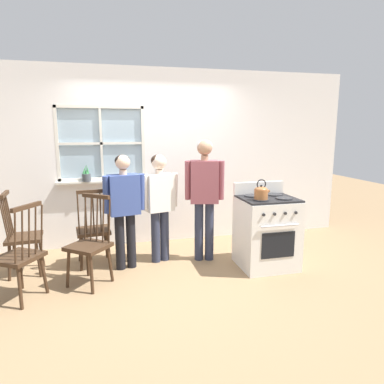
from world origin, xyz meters
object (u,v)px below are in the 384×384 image
at_px(chair_by_window, 90,245).
at_px(chair_near_stove, 93,231).
at_px(chair_near_wall, 22,237).
at_px(person_teen_center, 160,198).
at_px(chair_center_cluster, 20,257).
at_px(person_adult_right, 204,189).
at_px(person_elderly_left, 124,202).
at_px(kettle, 261,192).
at_px(potted_plant, 86,176).
at_px(stove, 266,231).

bearing_deg(chair_by_window, chair_near_stove, 126.62).
relative_size(chair_near_wall, person_teen_center, 0.72).
relative_size(chair_center_cluster, person_teen_center, 0.72).
distance_m(person_teen_center, person_adult_right, 0.61).
bearing_deg(person_teen_center, person_elderly_left, -179.25).
distance_m(person_adult_right, kettle, 0.79).
bearing_deg(chair_near_wall, potted_plant, -48.40).
height_order(person_teen_center, kettle, person_teen_center).
bearing_deg(person_teen_center, kettle, -44.52).
bearing_deg(stove, chair_center_cluster, -176.19).
height_order(chair_by_window, chair_near_wall, same).
bearing_deg(chair_near_stove, chair_near_wall, -1.76).
distance_m(chair_near_wall, kettle, 3.00).
relative_size(person_elderly_left, person_teen_center, 1.01).
height_order(chair_by_window, person_teen_center, person_teen_center).
bearing_deg(person_elderly_left, stove, -23.23).
xyz_separation_m(chair_near_wall, person_teen_center, (1.72, -0.00, 0.41)).
bearing_deg(chair_near_wall, stove, -104.02).
distance_m(person_elderly_left, person_teen_center, 0.49).
bearing_deg(chair_by_window, kettle, 35.05).
xyz_separation_m(chair_by_window, potted_plant, (-0.07, 1.29, 0.64)).
height_order(person_adult_right, potted_plant, person_adult_right).
xyz_separation_m(person_elderly_left, person_adult_right, (1.07, 0.04, 0.12)).
bearing_deg(stove, chair_near_wall, 170.35).
height_order(chair_center_cluster, chair_near_stove, same).
relative_size(chair_center_cluster, person_adult_right, 0.63).
bearing_deg(chair_near_wall, person_adult_right, -96.96).
bearing_deg(chair_center_cluster, person_teen_center, 145.84).
height_order(person_elderly_left, kettle, person_elderly_left).
bearing_deg(stove, person_adult_right, 150.42).
height_order(chair_near_wall, potted_plant, potted_plant).
xyz_separation_m(chair_near_wall, chair_near_stove, (0.85, 0.07, 0.00)).
relative_size(chair_by_window, chair_near_wall, 1.00).
height_order(chair_by_window, kettle, kettle).
bearing_deg(chair_near_stove, kettle, 153.94).
height_order(person_elderly_left, potted_plant, person_elderly_left).
height_order(stove, kettle, kettle).
xyz_separation_m(chair_by_window, chair_center_cluster, (-0.69, -0.20, 0.00)).
distance_m(chair_near_stove, person_teen_center, 0.97).
bearing_deg(person_adult_right, chair_near_stove, -173.27).
xyz_separation_m(chair_near_wall, person_elderly_left, (1.25, -0.14, 0.41)).
relative_size(person_teen_center, stove, 1.35).
distance_m(person_adult_right, stove, 0.99).
height_order(chair_near_stove, stove, stove).
bearing_deg(chair_by_window, chair_center_cluster, -124.77).
height_order(chair_near_wall, person_teen_center, person_teen_center).
relative_size(chair_center_cluster, chair_near_stove, 1.00).
height_order(chair_near_stove, kettle, kettle).
bearing_deg(chair_center_cluster, chair_by_window, 138.14).
distance_m(person_teen_center, kettle, 1.34).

